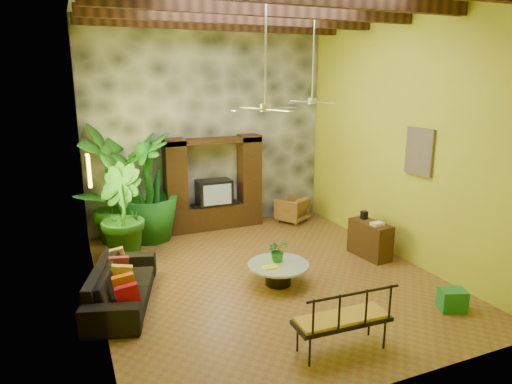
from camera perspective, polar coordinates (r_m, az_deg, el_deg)
name	(u,v)px	position (r m, az deg, el deg)	size (l,w,h in m)	color
ground	(266,276)	(8.87, 1.20, -10.41)	(7.00, 7.00, 0.00)	brown
back_wall	(208,127)	(11.41, -6.03, 8.11)	(6.00, 0.02, 5.00)	gold
left_wall	(88,157)	(7.45, -20.29, 4.10)	(0.02, 7.00, 5.00)	gold
right_wall	(401,137)	(9.77, 17.65, 6.51)	(0.02, 7.00, 5.00)	gold
stone_accent_wall	(209,127)	(11.35, -5.94, 8.09)	(5.98, 0.10, 4.98)	#36393E
ceiling_beams	(267,9)	(8.14, 1.39, 21.86)	(5.95, 5.36, 0.22)	#3D2113
entertainment_center	(214,190)	(11.33, -5.29, 0.21)	(2.40, 0.55, 2.30)	black
ceiling_fan_front	(265,95)	(7.63, 1.19, 12.00)	(1.28, 1.28, 1.86)	silver
ceiling_fan_back	(312,91)	(9.87, 7.06, 12.40)	(1.28, 1.28, 1.86)	silver
wall_art_mask	(89,171)	(8.51, -20.18, 2.52)	(0.06, 0.32, 0.55)	gold
wall_art_painting	(419,152)	(9.33, 19.75, 4.77)	(0.06, 0.70, 0.90)	#215779
sofa	(122,284)	(8.07, -16.42, -11.03)	(2.28, 0.89, 0.67)	black
wicker_armchair	(292,209)	(11.98, 4.54, -2.18)	(0.69, 0.71, 0.65)	brown
tall_plant_a	(109,185)	(10.62, -17.93, 0.79)	(1.43, 0.97, 2.72)	#1D5616
tall_plant_b	(120,214)	(9.67, -16.61, -2.61)	(1.10, 0.88, 1.99)	#22651A
tall_plant_c	(148,187)	(10.69, -13.39, 0.56)	(1.39, 1.39, 2.49)	#19621B
coffee_table	(278,271)	(8.45, 2.79, -9.84)	(1.12, 1.12, 0.40)	black
centerpiece_plant	(278,250)	(8.43, 2.76, -7.28)	(0.38, 0.33, 0.42)	#1A6321
yellow_tray	(270,267)	(8.21, 1.79, -9.36)	(0.27, 0.19, 0.03)	yellow
iron_bench	(345,317)	(6.50, 11.12, -15.07)	(1.39, 0.55, 0.57)	black
side_console	(370,240)	(9.92, 14.06, -5.78)	(0.42, 0.94, 0.75)	#3D2113
green_bin	(452,300)	(8.25, 23.33, -12.28)	(0.41, 0.31, 0.36)	#1B6521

